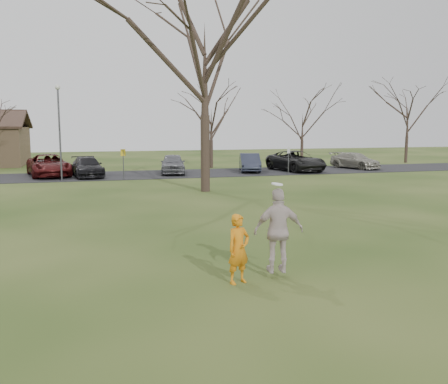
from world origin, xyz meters
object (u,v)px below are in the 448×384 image
Objects in this scene: car_3 at (87,167)px; car_6 at (296,161)px; car_2 at (49,165)px; car_4 at (173,164)px; lamp_post at (59,121)px; car_5 at (250,163)px; big_tree at (205,63)px; catching_play at (279,231)px; car_7 at (355,161)px; player_defender at (239,249)px.

car_6 is (16.11, 0.06, 0.11)m from car_3.
car_2 is 8.90m from car_4.
car_5 is at bearing 10.27° from lamp_post.
car_5 is 0.31× the size of big_tree.
big_tree is (-6.01, -10.04, 6.25)m from car_5.
lamp_post is (-6.11, 22.92, 2.81)m from catching_play.
car_6 is at bearing 167.14° from car_7.
lamp_post is 0.45× the size of big_tree.
catching_play reaches higher than car_6.
car_2 is at bearing -174.73° from car_4.
car_5 is 0.69× the size of lamp_post.
lamp_post reaches higher than car_4.
car_6 reaches higher than car_2.
lamp_post is at bearing 136.85° from big_tree.
catching_play is at bearing -92.72° from car_5.
car_4 is 0.70× the size of lamp_post.
car_2 is at bearing 108.49° from lamp_post.
player_defender is 25.24m from car_3.
catching_play is (-17.39, -25.65, 0.45)m from car_7.
car_2 is 0.98× the size of car_6.
big_tree is at bearing -106.38° from car_5.
car_5 is at bearing 9.12° from car_4.
car_4 is 8.84m from lamp_post.
car_2 is 0.90× the size of lamp_post.
catching_play is 16.59m from big_tree.
player_defender is 0.38× the size of car_5.
big_tree is (-9.74, -9.55, 6.16)m from car_6.
car_5 is 0.94× the size of car_7.
lamp_post reaches higher than car_2.
car_7 is 2.11× the size of catching_play.
player_defender is 23.78m from lamp_post.
car_7 is 0.73× the size of lamp_post.
car_6 reaches higher than car_5.
car_4 is at bearing 161.25° from car_7.
car_6 is at bearing 7.13° from car_5.
car_4 is at bearing 90.79° from big_tree.
car_2 is (-6.11, 26.07, 0.01)m from player_defender.
catching_play is (-1.75, -25.42, 0.37)m from car_4.
car_3 is at bearing 170.32° from car_6.
big_tree reaches higher than car_6.
player_defender reaches higher than car_2.
car_4 is (6.23, 0.51, 0.06)m from car_3.
car_6 is 18.13m from lamp_post.
car_7 is 19.61m from big_tree.
lamp_post is at bearing -83.10° from car_2.
car_5 is (12.38, 0.54, 0.02)m from car_3.
car_7 is at bearing -5.91° from car_3.
catching_play is at bearing -75.08° from lamp_post.
car_3 is (2.65, -1.06, -0.09)m from car_2.
car_6 is at bearing -7.63° from car_3.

